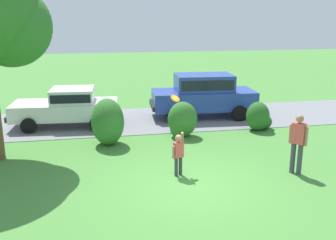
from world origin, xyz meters
name	(u,v)px	position (x,y,z in m)	size (l,w,h in m)	color
ground_plane	(190,186)	(0.00, 0.00, 0.00)	(80.00, 80.00, 0.00)	#478438
driveway_strip	(152,120)	(0.00, 6.95, 0.01)	(28.00, 4.40, 0.02)	slate
shrub_near_tree	(108,122)	(-2.00, 3.90, 0.83)	(1.14, 1.33, 1.65)	#33702B
shrub_centre_left	(182,120)	(0.76, 4.35, 0.62)	(1.11, 0.98, 1.33)	#33702B
shrub_centre	(259,117)	(3.94, 4.61, 0.52)	(1.13, 0.95, 1.15)	#286023
parked_sedan	(68,106)	(-3.51, 6.67, 0.85)	(4.50, 2.30, 1.56)	white
parked_suv	(204,93)	(2.34, 7.04, 1.08)	(4.80, 2.31, 1.92)	#28429E
child_thrower	(178,151)	(-0.16, 0.74, 0.72)	(0.40, 0.35, 1.29)	#383842
frisbee	(175,98)	(-0.13, 1.41, 2.10)	(0.32, 0.26, 0.25)	orange
adult_onlooker	(298,141)	(3.18, 0.27, 0.98)	(0.40, 0.42, 1.74)	#3F3F4C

